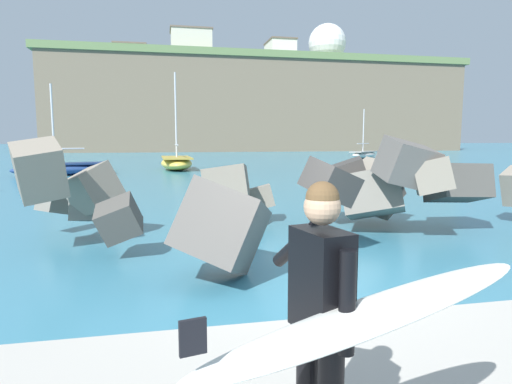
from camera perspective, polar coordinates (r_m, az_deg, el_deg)
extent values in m
plane|color=teal|center=(6.95, 5.46, -11.92)|extent=(400.00, 400.00, 0.00)
cube|color=gray|center=(10.94, -3.71, 0.05)|extent=(1.41, 1.49, 1.48)
cube|color=gray|center=(10.12, 22.14, 1.93)|extent=(1.07, 1.02, 0.91)
cube|color=#605B56|center=(10.09, 19.13, 3.58)|extent=(1.23, 1.08, 1.27)
cube|color=#3D3A38|center=(11.69, 11.62, 1.72)|extent=(1.58, 1.34, 1.19)
cube|color=gray|center=(12.04, 15.55, 0.57)|extent=(1.62, 1.84, 1.63)
cube|color=gray|center=(11.77, 0.32, -0.78)|extent=(0.99, 0.81, 0.79)
cube|color=gray|center=(10.31, -20.60, 0.38)|extent=(1.45, 1.26, 1.30)
cube|color=slate|center=(10.62, -20.59, -1.42)|extent=(0.98, 1.16, 0.98)
cube|color=#4C4944|center=(8.54, -17.53, -3.36)|extent=(0.90, 0.88, 0.99)
cube|color=#3D3A38|center=(8.20, 9.73, 1.31)|extent=(1.15, 1.05, 0.98)
cube|color=slate|center=(10.81, 15.08, -0.25)|extent=(1.71, 1.81, 1.48)
cube|color=gray|center=(9.37, -26.54, 2.61)|extent=(1.11, 1.38, 1.33)
cube|color=#4C4944|center=(11.97, 15.58, -0.14)|extent=(1.60, 1.44, 1.24)
cube|color=#605B56|center=(6.90, -4.48, -4.63)|extent=(1.81, 1.73, 1.72)
cube|color=#3D3A38|center=(11.32, 10.09, 0.59)|extent=(0.76, 0.78, 0.59)
cube|color=slate|center=(11.30, -25.02, -1.19)|extent=(0.82, 0.85, 0.66)
cube|color=#4C4944|center=(11.69, 24.88, 0.99)|extent=(1.35, 1.37, 1.08)
cube|color=black|center=(2.56, 8.51, -11.48)|extent=(0.30, 0.42, 0.60)
sphere|color=tan|center=(2.46, 8.69, -1.94)|extent=(0.21, 0.21, 0.21)
sphere|color=brown|center=(2.45, 8.71, -0.79)|extent=(0.19, 0.19, 0.19)
cylinder|color=black|center=(2.87, 5.23, -6.94)|extent=(0.20, 0.53, 0.41)
cylinder|color=black|center=(2.38, 11.86, -14.03)|extent=(0.09, 0.09, 0.56)
ellipsoid|color=white|center=(2.41, 14.83, -15.38)|extent=(2.12, 0.81, 0.37)
cube|color=black|center=(1.97, -8.28, -18.32)|extent=(0.12, 0.05, 0.16)
ellipsoid|color=navy|center=(29.50, -24.01, 2.74)|extent=(6.07, 3.49, 0.75)
cube|color=navy|center=(29.48, -24.04, 3.39)|extent=(5.58, 3.21, 0.10)
cylinder|color=silver|center=(29.41, -25.13, 8.09)|extent=(0.12, 0.12, 4.80)
cylinder|color=silver|center=(29.40, -24.98, 5.17)|extent=(3.33, 1.18, 0.08)
ellipsoid|color=beige|center=(51.92, 14.01, 4.75)|extent=(5.29, 4.97, 0.81)
cube|color=#9C9991|center=(51.91, 14.02, 5.16)|extent=(4.87, 4.57, 0.10)
cylinder|color=silver|center=(51.50, 13.92, 7.86)|extent=(0.12, 0.12, 4.80)
cylinder|color=silver|center=(51.50, 13.87, 6.19)|extent=(2.59, 2.33, 0.08)
ellipsoid|color=#EAC64C|center=(32.26, -10.39, 3.71)|extent=(2.37, 5.45, 0.93)
cube|color=#AF9539|center=(32.24, -10.41, 4.46)|extent=(2.18, 5.01, 0.10)
cylinder|color=silver|center=(31.85, -10.49, 9.88)|extent=(0.12, 0.12, 5.97)
cylinder|color=silver|center=(31.81, -10.40, 6.12)|extent=(0.19, 3.23, 0.08)
sphere|color=#E54C1E|center=(25.16, 26.39, 1.64)|extent=(0.44, 0.44, 0.44)
cube|color=#756651|center=(95.53, -0.82, 10.50)|extent=(75.67, 38.08, 16.18)
cube|color=#667F4C|center=(96.45, -0.83, 15.66)|extent=(77.18, 38.84, 1.20)
cylinder|color=silver|center=(105.09, 9.27, 15.83)|extent=(5.23, 5.23, 2.35)
sphere|color=white|center=(106.07, 9.33, 18.73)|extent=(8.53, 8.53, 8.53)
cube|color=silver|center=(97.31, 3.18, 17.51)|extent=(5.26, 7.50, 5.27)
cube|color=#66564C|center=(97.85, 3.19, 19.11)|extent=(5.52, 7.87, 0.30)
cube|color=silver|center=(99.84, -16.14, 16.70)|extent=(6.58, 5.70, 4.32)
cube|color=#66564C|center=(100.26, -16.18, 18.00)|extent=(6.91, 5.99, 0.30)
cube|color=beige|center=(86.81, -8.50, 18.58)|extent=(7.40, 5.51, 4.82)
cube|color=#66564C|center=(87.36, -8.54, 20.22)|extent=(7.77, 5.79, 0.30)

